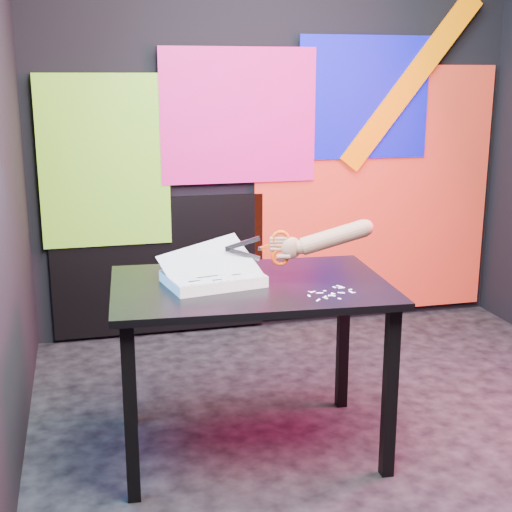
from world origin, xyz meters
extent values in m
cube|color=black|center=(0.00, 0.00, 0.00)|extent=(3.00, 3.00, 0.01)
cube|color=black|center=(0.00, 1.50, 1.35)|extent=(3.00, 0.01, 2.70)
cube|color=red|center=(0.65, 1.47, 0.85)|extent=(1.60, 0.02, 1.60)
cube|color=#0B0DCB|center=(0.55, 1.46, 1.45)|extent=(0.85, 0.02, 0.75)
cube|color=#CD156E|center=(-0.25, 1.45, 1.35)|extent=(0.95, 0.02, 0.80)
cube|color=#6AC022|center=(-1.05, 1.46, 1.10)|extent=(0.75, 0.02, 1.00)
cube|color=#FA7100|center=(0.85, 1.44, 1.55)|extent=(0.91, 0.02, 1.11)
cube|color=black|center=(-0.75, 1.47, 0.45)|extent=(1.30, 0.02, 0.85)
cube|color=black|center=(-1.06, -0.30, 0.36)|extent=(0.05, 0.05, 0.72)
cube|color=black|center=(-1.02, 0.34, 0.36)|extent=(0.05, 0.05, 0.72)
cube|color=black|center=(-0.05, -0.37, 0.36)|extent=(0.05, 0.05, 0.72)
cube|color=black|center=(-0.01, 0.27, 0.36)|extent=(0.05, 0.05, 0.72)
cube|color=black|center=(-0.54, -0.02, 0.73)|extent=(1.19, 0.83, 0.03)
cube|color=silver|center=(-0.69, 0.01, 0.77)|extent=(0.42, 0.34, 0.04)
cube|color=beige|center=(-0.69, 0.01, 0.80)|extent=(0.42, 0.34, 0.00)
cube|color=beige|center=(-0.69, 0.01, 0.80)|extent=(0.42, 0.32, 0.11)
cube|color=beige|center=(-0.70, 0.02, 0.82)|extent=(0.43, 0.31, 0.20)
cylinder|color=#2B2B2F|center=(-0.83, -0.15, 0.80)|extent=(0.01, 0.01, 0.00)
cylinder|color=#2B2B2F|center=(-0.80, -0.14, 0.80)|extent=(0.01, 0.01, 0.00)
cylinder|color=#2B2B2F|center=(-0.77, -0.14, 0.80)|extent=(0.01, 0.01, 0.00)
cylinder|color=#2B2B2F|center=(-0.74, -0.13, 0.80)|extent=(0.01, 0.01, 0.00)
cylinder|color=#2B2B2F|center=(-0.71, -0.12, 0.80)|extent=(0.01, 0.01, 0.00)
cylinder|color=#2B2B2F|center=(-0.68, -0.12, 0.80)|extent=(0.01, 0.01, 0.00)
cylinder|color=#2B2B2F|center=(-0.65, -0.11, 0.80)|extent=(0.01, 0.01, 0.00)
cylinder|color=#2B2B2F|center=(-0.62, -0.11, 0.80)|extent=(0.01, 0.01, 0.00)
cylinder|color=#2B2B2F|center=(-0.59, -0.10, 0.80)|extent=(0.01, 0.01, 0.00)
cylinder|color=#2B2B2F|center=(-0.56, -0.10, 0.80)|extent=(0.01, 0.01, 0.00)
cylinder|color=#2B2B2F|center=(-0.53, -0.09, 0.80)|extent=(0.01, 0.01, 0.00)
cylinder|color=#2B2B2F|center=(-0.50, -0.08, 0.80)|extent=(0.01, 0.01, 0.00)
cylinder|color=#2B2B2F|center=(-0.88, 0.10, 0.80)|extent=(0.01, 0.01, 0.00)
cylinder|color=#2B2B2F|center=(-0.85, 0.11, 0.80)|extent=(0.01, 0.01, 0.00)
cylinder|color=#2B2B2F|center=(-0.82, 0.11, 0.80)|extent=(0.01, 0.01, 0.00)
cylinder|color=#2B2B2F|center=(-0.79, 0.12, 0.80)|extent=(0.01, 0.01, 0.00)
cylinder|color=#2B2B2F|center=(-0.76, 0.12, 0.80)|extent=(0.01, 0.01, 0.00)
cylinder|color=#2B2B2F|center=(-0.73, 0.13, 0.80)|extent=(0.01, 0.01, 0.00)
cylinder|color=#2B2B2F|center=(-0.70, 0.14, 0.80)|extent=(0.01, 0.01, 0.00)
cylinder|color=#2B2B2F|center=(-0.66, 0.14, 0.80)|extent=(0.01, 0.01, 0.00)
cylinder|color=#2B2B2F|center=(-0.63, 0.15, 0.80)|extent=(0.01, 0.01, 0.00)
cylinder|color=#2B2B2F|center=(-0.60, 0.15, 0.80)|extent=(0.01, 0.01, 0.00)
cylinder|color=#2B2B2F|center=(-0.57, 0.16, 0.80)|extent=(0.01, 0.01, 0.00)
cylinder|color=#2B2B2F|center=(-0.54, 0.16, 0.80)|extent=(0.01, 0.01, 0.00)
cube|color=black|center=(-0.78, 0.04, 0.80)|extent=(0.07, 0.02, 0.00)
cube|color=black|center=(-0.67, 0.04, 0.80)|extent=(0.05, 0.02, 0.00)
cube|color=black|center=(-0.72, -0.04, 0.80)|extent=(0.09, 0.03, 0.00)
cube|color=black|center=(-0.60, -0.04, 0.80)|extent=(0.04, 0.02, 0.00)
cube|color=black|center=(-0.78, -0.09, 0.80)|extent=(0.05, 0.02, 0.00)
cube|color=black|center=(-0.65, 0.10, 0.80)|extent=(0.06, 0.02, 0.00)
cube|color=black|center=(-0.69, -0.09, 0.80)|extent=(0.04, 0.02, 0.00)
cube|color=silver|center=(-0.55, 0.05, 0.90)|extent=(0.15, 0.03, 0.06)
cube|color=silver|center=(-0.55, 0.05, 0.86)|extent=(0.15, 0.03, 0.06)
cylinder|color=silver|center=(-0.48, 0.04, 0.88)|extent=(0.02, 0.02, 0.02)
cube|color=red|center=(-0.45, 0.03, 0.87)|extent=(0.06, 0.02, 0.03)
cube|color=red|center=(-0.45, 0.03, 0.89)|extent=(0.06, 0.02, 0.03)
torus|color=red|center=(-0.39, 0.02, 0.92)|extent=(0.08, 0.03, 0.08)
torus|color=red|center=(-0.39, 0.02, 0.84)|extent=(0.08, 0.03, 0.08)
ellipsoid|color=brown|center=(-0.35, 0.01, 0.88)|extent=(0.09, 0.05, 0.09)
cylinder|color=brown|center=(-0.39, 0.02, 0.88)|extent=(0.07, 0.03, 0.02)
cylinder|color=brown|center=(-0.39, 0.02, 0.90)|extent=(0.07, 0.03, 0.02)
cylinder|color=brown|center=(-0.39, 0.02, 0.91)|extent=(0.06, 0.03, 0.02)
cylinder|color=brown|center=(-0.39, 0.02, 0.92)|extent=(0.06, 0.03, 0.02)
cylinder|color=brown|center=(-0.38, 0.01, 0.85)|extent=(0.06, 0.04, 0.03)
cylinder|color=brown|center=(-0.31, 0.01, 0.89)|extent=(0.06, 0.07, 0.06)
cylinder|color=brown|center=(-0.17, -0.02, 0.93)|extent=(0.30, 0.13, 0.15)
sphere|color=brown|center=(-0.04, -0.04, 0.96)|extent=(0.07, 0.07, 0.07)
cube|color=white|center=(-0.17, -0.24, 0.75)|extent=(0.01, 0.03, 0.00)
cube|color=white|center=(-0.30, -0.22, 0.75)|extent=(0.03, 0.01, 0.00)
cube|color=white|center=(-0.26, -0.25, 0.75)|extent=(0.02, 0.02, 0.00)
cube|color=white|center=(-0.35, -0.25, 0.75)|extent=(0.01, 0.02, 0.00)
cube|color=white|center=(-0.30, -0.29, 0.75)|extent=(0.02, 0.03, 0.00)
cube|color=white|center=(-0.25, -0.24, 0.75)|extent=(0.02, 0.02, 0.00)
cube|color=white|center=(-0.19, -0.15, 0.75)|extent=(0.02, 0.03, 0.00)
cube|color=white|center=(-0.25, -0.31, 0.75)|extent=(0.02, 0.02, 0.00)
cube|color=white|center=(-0.22, -0.16, 0.75)|extent=(0.01, 0.02, 0.00)
cube|color=white|center=(-0.28, -0.26, 0.75)|extent=(0.01, 0.02, 0.00)
cube|color=white|center=(-0.26, -0.27, 0.75)|extent=(0.02, 0.02, 0.00)
cube|color=white|center=(-0.17, -0.21, 0.75)|extent=(0.01, 0.01, 0.00)
cube|color=white|center=(-0.34, -0.30, 0.75)|extent=(0.02, 0.03, 0.00)
cube|color=white|center=(-0.33, -0.19, 0.75)|extent=(0.02, 0.01, 0.00)
cube|color=white|center=(-0.22, -0.24, 0.75)|extent=(0.03, 0.02, 0.00)
cube|color=white|center=(-0.19, -0.17, 0.75)|extent=(0.03, 0.01, 0.00)
cube|color=white|center=(-0.30, -0.27, 0.75)|extent=(0.02, 0.02, 0.00)
cube|color=white|center=(-0.27, -0.20, 0.75)|extent=(0.02, 0.01, 0.00)
cube|color=white|center=(-0.17, -0.25, 0.75)|extent=(0.01, 0.01, 0.00)
cube|color=white|center=(-0.32, -0.20, 0.75)|extent=(0.03, 0.02, 0.00)
camera|label=1|loc=(-1.20, -2.77, 1.59)|focal=50.00mm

